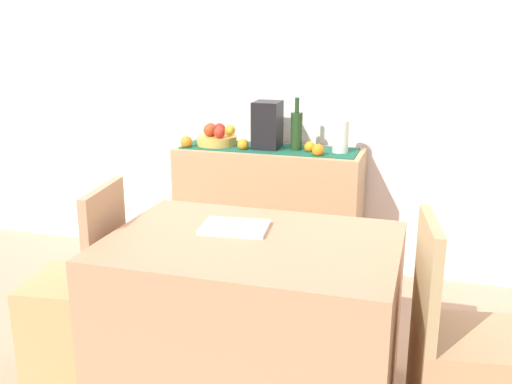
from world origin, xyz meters
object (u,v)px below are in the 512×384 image
object	(u,v)px
chair_by_corner	(462,377)
dining_table	(252,322)
fruit_bowl	(217,140)
wine_bottle	(297,130)
ceramic_vase	(341,137)
open_book	(235,227)
sideboard_console	(269,213)
coffee_maker	(267,125)
chair_near_window	(78,316)

from	to	relation	value
chair_by_corner	dining_table	bearing A→B (deg)	179.83
fruit_bowl	wine_bottle	size ratio (longest dim) A/B	0.78
ceramic_vase	chair_by_corner	size ratio (longest dim) A/B	0.22
ceramic_vase	open_book	bearing A→B (deg)	-101.82
sideboard_console	dining_table	distance (m)	1.35
ceramic_vase	open_book	world-z (taller)	ceramic_vase
coffee_maker	wine_bottle	bearing A→B (deg)	0.00
dining_table	open_book	distance (m)	0.41
fruit_bowl	wine_bottle	world-z (taller)	wine_bottle
fruit_bowl	chair_by_corner	size ratio (longest dim) A/B	0.28
open_book	chair_by_corner	xyz separation A→B (m)	(0.96, -0.10, -0.48)
chair_near_window	wine_bottle	bearing A→B (deg)	60.78
chair_near_window	sideboard_console	bearing A→B (deg)	66.73
coffee_maker	chair_near_window	bearing A→B (deg)	-112.72
sideboard_console	fruit_bowl	bearing A→B (deg)	180.00
sideboard_console	chair_near_window	distance (m)	1.44
chair_near_window	ceramic_vase	bearing A→B (deg)	52.60
fruit_bowl	chair_by_corner	distance (m)	2.09
coffee_maker	dining_table	distance (m)	1.49
open_book	chair_by_corner	bearing A→B (deg)	-12.28
sideboard_console	ceramic_vase	size ratio (longest dim) A/B	5.86
fruit_bowl	ceramic_vase	distance (m)	0.79
dining_table	open_book	size ratio (longest dim) A/B	4.24
wine_bottle	chair_near_window	size ratio (longest dim) A/B	0.36
fruit_bowl	open_book	distance (m)	1.33
wine_bottle	chair_by_corner	bearing A→B (deg)	-53.41
wine_bottle	coffee_maker	world-z (taller)	wine_bottle
dining_table	chair_by_corner	xyz separation A→B (m)	(0.86, -0.00, -0.10)
ceramic_vase	chair_by_corner	bearing A→B (deg)	-61.73
wine_bottle	ceramic_vase	xyz separation A→B (m)	(0.27, 0.00, -0.03)
open_book	wine_bottle	bearing A→B (deg)	84.50
coffee_maker	open_book	size ratio (longest dim) A/B	1.05
open_book	chair_by_corner	distance (m)	1.08
coffee_maker	chair_near_window	world-z (taller)	coffee_maker
sideboard_console	ceramic_vase	bearing A→B (deg)	0.00
ceramic_vase	chair_near_window	distance (m)	1.79
ceramic_vase	chair_near_window	xyz separation A→B (m)	(-1.01, -1.32, -0.67)
sideboard_console	coffee_maker	world-z (taller)	coffee_maker
chair_by_corner	ceramic_vase	bearing A→B (deg)	118.27
fruit_bowl	dining_table	xyz separation A→B (m)	(0.64, -1.32, -0.50)
ceramic_vase	dining_table	xyz separation A→B (m)	(-0.15, -1.32, -0.57)
wine_bottle	ceramic_vase	world-z (taller)	wine_bottle
wine_bottle	coffee_maker	bearing A→B (deg)	180.00
coffee_maker	dining_table	size ratio (longest dim) A/B	0.25
dining_table	coffee_maker	bearing A→B (deg)	103.11
dining_table	sideboard_console	bearing A→B (deg)	102.50
open_book	dining_table	bearing A→B (deg)	-49.26
wine_bottle	coffee_maker	distance (m)	0.19
fruit_bowl	open_book	bearing A→B (deg)	-66.34
coffee_maker	ceramic_vase	xyz separation A→B (m)	(0.45, 0.00, -0.05)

